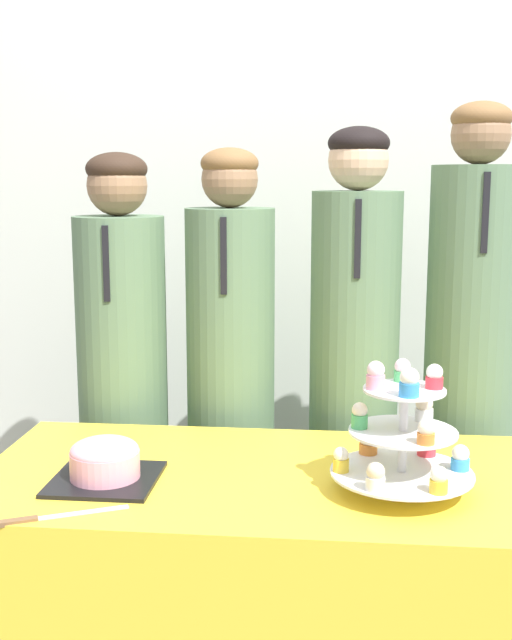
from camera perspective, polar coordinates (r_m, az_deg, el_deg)
name	(u,v)px	position (r m, az deg, el deg)	size (l,w,h in m)	color
wall_back	(298,192)	(3.02, 3.03, 9.10)	(9.00, 0.06, 2.70)	silver
table	(270,608)	(2.10, 1.02, -19.83)	(1.40, 0.69, 0.70)	yellow
round_cake	(105,461)	(1.92, -10.70, -9.84)	(0.24, 0.24, 0.10)	black
cake_knife	(42,518)	(1.77, -14.97, -13.45)	(0.25, 0.13, 0.01)	silver
cupcake_stand	(403,435)	(1.83, 10.43, -8.05)	(0.32, 0.32, 0.30)	silver
student_0	(123,401)	(2.57, -9.41, -5.71)	(0.28, 0.28, 1.48)	#567556
student_1	(231,403)	(2.50, -1.79, -5.93)	(0.27, 0.27, 1.49)	#567556
student_2	(353,396)	(2.47, 6.93, -5.38)	(0.27, 0.27, 1.55)	#567556
student_3	(469,390)	(2.49, 14.88, -4.81)	(0.27, 0.27, 1.61)	#567556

